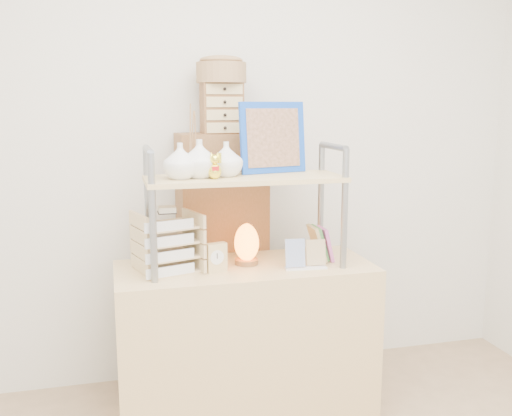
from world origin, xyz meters
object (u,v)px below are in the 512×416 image
Objects in this scene: desk at (245,341)px; letter_tray at (168,246)px; cabinet at (223,261)px; salt_lamp at (246,244)px.

desk is 4.01× the size of letter_tray.
desk is 0.89× the size of cabinet.
cabinet is at bearing 95.53° from desk.
letter_tray is at bearing -179.98° from desk.
cabinet is at bearing 49.01° from letter_tray.
cabinet is 4.51× the size of letter_tray.
salt_lamp is at bearing -84.73° from cabinet.
letter_tray reaches higher than salt_lamp.
desk is 0.48m from salt_lamp.
cabinet is (-0.04, 0.37, 0.30)m from desk.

